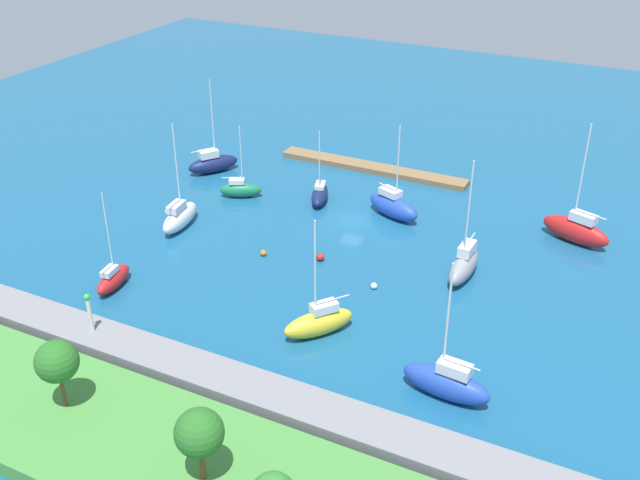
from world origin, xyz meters
TOP-DOWN VIEW (x-y plane):
  - water at (0.00, 0.00)m, footprint 160.00×160.00m
  - pier_dock at (3.57, -14.50)m, footprint 25.73×2.56m
  - breakwater at (0.00, 31.67)m, footprint 70.48×3.95m
  - shoreline_park at (0.00, 40.32)m, footprint 47.52×11.94m
  - harbor_beacon at (10.23, 31.67)m, footprint 0.56×0.56m
  - park_tree_east at (-7.65, 41.10)m, footprint 3.32×3.32m
  - park_tree_mideast at (5.72, 39.78)m, footprint 3.24×3.24m
  - sailboat_navy_by_breakwater at (22.15, -4.72)m, footprint 5.76×6.97m
  - sailboat_red_mid_basin at (-23.80, -6.23)m, footprint 7.97×4.50m
  - sailboat_blue_far_north at (-19.19, 24.50)m, footprint 7.44×2.83m
  - sailboat_yellow_far_south at (-6.48, 21.44)m, footprint 5.65×6.55m
  - sailboat_white_east_end at (16.71, 10.10)m, footprint 2.96×7.09m
  - sailboat_green_lone_north at (14.88, 0.18)m, footprint 5.38×3.96m
  - sailboat_gray_off_beacon at (-15.09, 6.32)m, footprint 2.23×7.03m
  - sailboat_navy_center_basin at (5.57, -2.88)m, footprint 3.57×5.91m
  - sailboat_red_inner_mooring at (14.97, 23.52)m, footprint 2.44×5.42m
  - sailboat_blue_near_pier at (-3.82, -3.10)m, footprint 7.50×4.85m
  - mooring_buoy_red at (-0.79, 9.75)m, footprint 0.86×0.86m
  - mooring_buoy_orange at (5.04, 11.53)m, footprint 0.65×0.65m
  - mooring_buoy_white at (-7.95, 12.35)m, footprint 0.66×0.66m

SIDE VIEW (x-z plane):
  - water at x=0.00m, z-range 0.00..0.00m
  - mooring_buoy_orange at x=5.04m, z-range 0.00..0.65m
  - mooring_buoy_white at x=-7.95m, z-range 0.00..0.66m
  - pier_dock at x=3.57m, z-range 0.00..0.71m
  - mooring_buoy_red at x=-0.79m, z-range 0.00..0.86m
  - shoreline_park at x=0.00m, z-range 0.00..1.34m
  - breakwater at x=0.00m, z-range 0.00..1.57m
  - sailboat_navy_center_basin at x=5.57m, z-range -3.64..5.57m
  - sailboat_green_lone_north at x=14.88m, z-range -3.56..5.57m
  - sailboat_red_inner_mooring at x=14.97m, z-range -4.02..6.08m
  - sailboat_navy_by_breakwater at x=22.15m, z-range -4.90..7.44m
  - sailboat_yellow_far_south at x=-6.48m, z-range -4.43..7.04m
  - sailboat_white_east_end at x=16.71m, z-range -4.75..7.45m
  - sailboat_blue_near_pier at x=-3.82m, z-range -4.20..7.02m
  - sailboat_blue_far_north at x=-19.19m, z-range -4.64..7.51m
  - sailboat_gray_off_beacon at x=-15.09m, z-range -4.96..7.82m
  - sailboat_red_mid_basin at x=-23.80m, z-range -5.19..8.24m
  - harbor_beacon at x=10.23m, z-range 1.86..5.59m
  - park_tree_east at x=-7.65m, z-range 2.44..8.03m
  - park_tree_mideast at x=5.72m, z-range 2.58..8.32m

